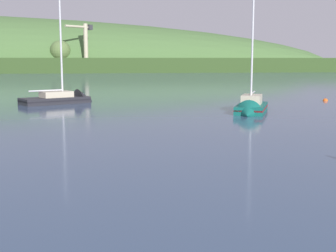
{
  "coord_description": "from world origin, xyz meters",
  "views": [
    {
      "loc": [
        -5.43,
        -1.15,
        5.41
      ],
      "look_at": [
        1.33,
        25.85,
        1.34
      ],
      "focal_mm": 49.13,
      "sensor_mm": 36.0,
      "label": 1
    }
  ],
  "objects_px": {
    "sailboat_near_mooring": "(64,101)",
    "sailboat_midwater_white": "(251,110)",
    "dockside_crane": "(85,49)",
    "mooring_buoy_midchannel": "(325,101)"
  },
  "relations": [
    {
      "from": "sailboat_near_mooring",
      "to": "dockside_crane",
      "type": "bearing_deg",
      "value": 61.87
    },
    {
      "from": "sailboat_near_mooring",
      "to": "sailboat_midwater_white",
      "type": "bearing_deg",
      "value": -63.72
    },
    {
      "from": "dockside_crane",
      "to": "mooring_buoy_midchannel",
      "type": "height_order",
      "value": "dockside_crane"
    },
    {
      "from": "dockside_crane",
      "to": "sailboat_midwater_white",
      "type": "xyz_separation_m",
      "value": [
        5.96,
        -148.33,
        -8.93
      ]
    },
    {
      "from": "dockside_crane",
      "to": "mooring_buoy_midchannel",
      "type": "relative_size",
      "value": 26.6
    },
    {
      "from": "sailboat_near_mooring",
      "to": "sailboat_midwater_white",
      "type": "distance_m",
      "value": 23.7
    },
    {
      "from": "sailboat_near_mooring",
      "to": "sailboat_midwater_white",
      "type": "relative_size",
      "value": 1.09
    },
    {
      "from": "dockside_crane",
      "to": "sailboat_near_mooring",
      "type": "bearing_deg",
      "value": 50.05
    },
    {
      "from": "dockside_crane",
      "to": "sailboat_midwater_white",
      "type": "distance_m",
      "value": 148.72
    },
    {
      "from": "dockside_crane",
      "to": "mooring_buoy_midchannel",
      "type": "xyz_separation_m",
      "value": [
        21.06,
        -138.1,
        -9.29
      ]
    }
  ]
}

